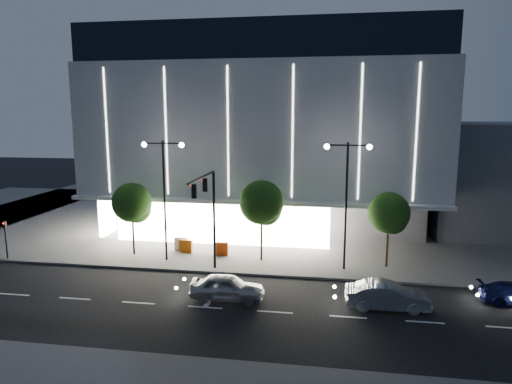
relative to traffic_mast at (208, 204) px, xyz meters
The scene contains 16 objects.
ground 6.12m from the traffic_mast, 106.66° to the right, with size 160.00×160.00×0.00m, color black.
sidewalk_museum 21.62m from the traffic_mast, 79.04° to the left, with size 70.00×40.00×0.15m, color #474747.
museum 19.54m from the traffic_mast, 84.04° to the left, with size 30.00×25.80×18.00m.
annex_building 32.43m from the traffic_mast, 39.57° to the left, with size 16.00×20.00×10.00m, color #4C4C51.
traffic_mast is the anchor object (origin of this frame).
street_lamp_west 4.89m from the traffic_mast, 146.35° to the left, with size 3.16×0.36×9.00m.
street_lamp_east 9.43m from the traffic_mast, 16.48° to the left, with size 3.16×0.36×9.00m.
ped_signal_far 16.35m from the traffic_mast, behind, with size 0.22×0.24×3.00m.
tree_left 7.95m from the traffic_mast, 152.16° to the left, with size 3.02×3.02×5.72m.
tree_mid 4.82m from the traffic_mast, 50.58° to the left, with size 3.25×3.25×6.15m.
tree_right 12.63m from the traffic_mast, 17.02° to the left, with size 2.91×2.91×5.51m.
car_lead 5.88m from the traffic_mast, 60.29° to the right, with size 1.78×4.41×1.50m, color #989B9F.
car_second 12.46m from the traffic_mast, 16.88° to the right, with size 1.62×4.65×1.53m, color #AAADB2.
barrier_a 7.11m from the traffic_mast, 123.96° to the left, with size 1.10×0.25×1.00m, color #D3560B.
barrier_b 7.77m from the traffic_mast, 125.15° to the left, with size 1.10×0.25×1.00m, color silver.
barrier_c 6.22m from the traffic_mast, 93.27° to the left, with size 1.10×0.25×1.00m, color #E7450C.
Camera 1 is at (8.70, -25.20, 10.84)m, focal length 32.00 mm.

